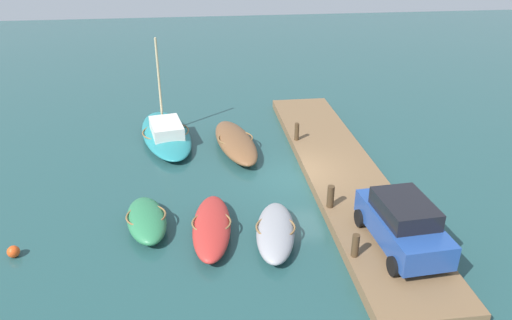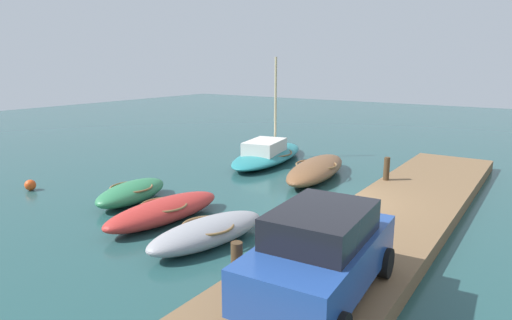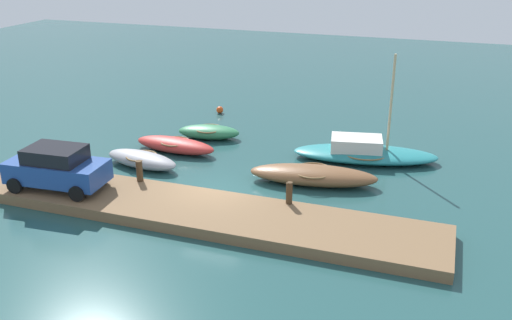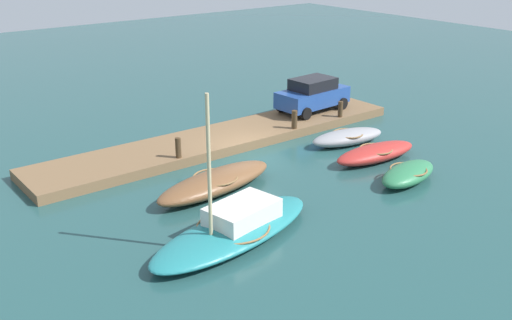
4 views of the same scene
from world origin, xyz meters
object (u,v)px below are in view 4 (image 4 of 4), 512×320
(motorboat_brown, at_px, (215,182))
(parked_car, at_px, (313,94))
(mooring_post_west, at_px, (340,109))
(mooring_post_east, at_px, (178,148))
(mooring_post_mid_west, at_px, (294,120))
(rowboat_red, at_px, (376,153))
(rowboat_green, at_px, (408,174))
(rowboat_grey, at_px, (348,137))
(mooring_post_mid_east, at_px, (179,148))
(sailboat_teal, at_px, (235,227))

(motorboat_brown, height_order, parked_car, parked_car)
(mooring_post_west, bearing_deg, mooring_post_east, 0.00)
(mooring_post_mid_west, bearing_deg, rowboat_red, 98.73)
(mooring_post_east, xyz_separation_m, parked_car, (-9.35, -1.72, 0.46))
(rowboat_green, relative_size, rowboat_red, 0.79)
(motorboat_brown, xyz_separation_m, parked_car, (-9.53, -4.82, 0.94))
(mooring_post_mid_west, relative_size, mooring_post_east, 1.01)
(rowboat_grey, height_order, mooring_post_west, mooring_post_west)
(mooring_post_mid_east, xyz_separation_m, parked_car, (-9.32, -1.72, 0.48))
(motorboat_brown, xyz_separation_m, mooring_post_west, (-9.91, -3.10, 0.44))
(motorboat_brown, distance_m, rowboat_red, 7.62)
(rowboat_red, xyz_separation_m, mooring_post_mid_east, (7.25, -4.64, 0.50))
(mooring_post_east, bearing_deg, sailboat_teal, 74.87)
(rowboat_green, distance_m, parked_car, 9.27)
(mooring_post_mid_west, xyz_separation_m, mooring_post_mid_east, (6.54, 0.00, -0.02))
(rowboat_red, distance_m, mooring_post_mid_west, 4.72)
(mooring_post_east, bearing_deg, rowboat_green, 132.71)
(sailboat_teal, height_order, mooring_post_mid_west, sailboat_teal)
(rowboat_grey, xyz_separation_m, motorboat_brown, (8.05, 0.74, 0.05))
(rowboat_grey, bearing_deg, sailboat_teal, 33.64)
(rowboat_green, distance_m, mooring_post_mid_west, 7.08)
(mooring_post_east, distance_m, parked_car, 9.52)
(sailboat_teal, distance_m, mooring_post_mid_west, 10.68)
(rowboat_red, bearing_deg, rowboat_green, 76.49)
(sailboat_teal, xyz_separation_m, mooring_post_east, (-1.79, -6.63, 0.47))
(mooring_post_mid_west, distance_m, mooring_post_east, 6.57)
(rowboat_green, relative_size, mooring_post_west, 4.24)
(rowboat_grey, xyz_separation_m, mooring_post_mid_east, (7.84, -2.36, 0.51))
(rowboat_grey, height_order, mooring_post_mid_east, mooring_post_mid_east)
(sailboat_teal, relative_size, rowboat_red, 1.63)
(motorboat_brown, height_order, mooring_post_west, mooring_post_west)
(sailboat_teal, relative_size, mooring_post_east, 8.03)
(rowboat_red, relative_size, mooring_post_east, 4.93)
(rowboat_green, height_order, parked_car, parked_car)
(rowboat_green, bearing_deg, mooring_post_mid_west, -100.93)
(mooring_post_mid_east, bearing_deg, parked_car, -169.54)
(rowboat_grey, relative_size, mooring_post_mid_west, 4.45)
(mooring_post_east, bearing_deg, parked_car, -169.58)
(rowboat_grey, bearing_deg, mooring_post_mid_west, -51.30)
(mooring_post_west, bearing_deg, mooring_post_mid_west, 0.00)
(motorboat_brown, height_order, mooring_post_mid_west, mooring_post_mid_west)
(motorboat_brown, bearing_deg, parked_car, -161.71)
(sailboat_teal, relative_size, mooring_post_west, 8.71)
(mooring_post_west, bearing_deg, rowboat_grey, 51.85)
(rowboat_grey, distance_m, motorboat_brown, 8.09)
(mooring_post_west, distance_m, mooring_post_mid_west, 3.16)
(rowboat_red, height_order, mooring_post_west, mooring_post_west)
(sailboat_teal, distance_m, mooring_post_mid_east, 6.89)
(parked_car, bearing_deg, rowboat_grey, 66.39)
(sailboat_teal, distance_m, mooring_post_east, 6.88)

